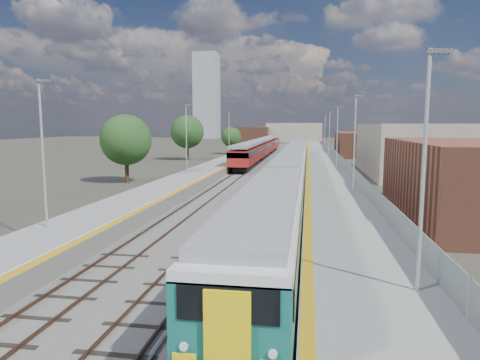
# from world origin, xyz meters

# --- Properties ---
(ground) EXTENTS (320.00, 320.00, 0.00)m
(ground) POSITION_xyz_m (0.00, 50.00, 0.00)
(ground) COLOR #47443A
(ground) RESTS_ON ground
(ballast_bed) EXTENTS (10.50, 155.00, 0.06)m
(ballast_bed) POSITION_xyz_m (-2.25, 52.50, 0.03)
(ballast_bed) COLOR #565451
(ballast_bed) RESTS_ON ground
(tracks) EXTENTS (8.96, 160.00, 0.17)m
(tracks) POSITION_xyz_m (-1.65, 54.18, 0.11)
(tracks) COLOR #4C3323
(tracks) RESTS_ON ground
(platform_right) EXTENTS (4.70, 155.00, 8.52)m
(platform_right) POSITION_xyz_m (5.28, 52.49, 0.54)
(platform_right) COLOR slate
(platform_right) RESTS_ON ground
(platform_left) EXTENTS (4.30, 155.00, 8.52)m
(platform_left) POSITION_xyz_m (-9.05, 52.49, 0.52)
(platform_left) COLOR slate
(platform_left) RESTS_ON ground
(buildings) EXTENTS (72.00, 185.50, 40.00)m
(buildings) POSITION_xyz_m (-18.12, 138.60, 10.70)
(buildings) COLOR brown
(buildings) RESTS_ON ground
(green_train) EXTENTS (2.70, 75.38, 2.98)m
(green_train) POSITION_xyz_m (1.50, 34.11, 2.10)
(green_train) COLOR black
(green_train) RESTS_ON ground
(red_train) EXTENTS (2.81, 56.97, 3.54)m
(red_train) POSITION_xyz_m (-5.50, 68.74, 2.10)
(red_train) COLOR black
(red_train) RESTS_ON ground
(tree_a) EXTENTS (5.47, 5.47, 7.42)m
(tree_a) POSITION_xyz_m (-16.31, 31.84, 4.67)
(tree_a) COLOR #382619
(tree_a) RESTS_ON ground
(tree_b) EXTENTS (5.93, 5.93, 8.04)m
(tree_b) POSITION_xyz_m (-18.33, 62.73, 5.06)
(tree_b) COLOR #382619
(tree_b) RESTS_ON ground
(tree_c) EXTENTS (4.31, 4.31, 5.84)m
(tree_c) POSITION_xyz_m (-13.31, 79.50, 3.67)
(tree_c) COLOR #382619
(tree_c) RESTS_ON ground
(tree_d) EXTENTS (3.99, 3.99, 5.41)m
(tree_d) POSITION_xyz_m (19.63, 63.07, 3.40)
(tree_d) COLOR #382619
(tree_d) RESTS_ON ground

